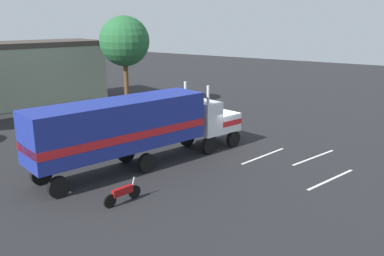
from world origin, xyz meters
The scene contains 8 objects.
ground_plane centered at (0.00, 0.00, 0.00)m, with size 120.00×120.00×0.00m, color #232326.
lane_stripe_near centered at (-0.24, -3.50, 0.01)m, with size 4.40×0.16×0.01m, color silver.
lane_stripe_mid centered at (1.28, -6.27, 0.01)m, with size 4.40×0.16×0.01m, color silver.
lane_stripe_far centered at (-1.78, -8.22, 0.01)m, with size 4.40×0.16×0.01m, color silver.
semi_truck centered at (-6.19, 1.93, 2.52)m, with size 14.32×6.01×4.50m.
person_bystander centered at (-4.57, 4.28, 0.89)m, with size 0.34×0.45×1.63m.
motorcycle centered at (-10.32, -0.79, 0.48)m, with size 2.10×0.47×1.12m.
tree_center centered at (5.16, 13.35, 6.46)m, with size 4.67×4.67×8.83m.
Camera 1 is at (-23.14, -13.50, 8.53)m, focal length 37.80 mm.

